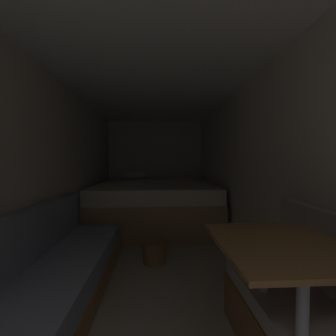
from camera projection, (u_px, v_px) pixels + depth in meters
name	position (u px, v px, depth m)	size (l,w,h in m)	color
ground_plane	(154.00, 265.00, 2.36)	(7.36, 7.36, 0.00)	#B2A893
wall_back	(155.00, 166.00, 5.02)	(2.34, 0.05, 2.15)	beige
wall_left	(50.00, 171.00, 2.26)	(0.05, 5.36, 2.15)	beige
wall_right	(253.00, 171.00, 2.39)	(0.05, 5.36, 2.15)	beige
ceiling_slab	(154.00, 72.00, 2.29)	(2.34, 5.36, 0.05)	white
bed	(155.00, 203.00, 3.96)	(2.12, 2.05, 0.95)	tan
sofa_left	(28.00, 304.00, 1.36)	(0.66, 2.71, 0.78)	#9E7247
dinette_table	(280.00, 265.00, 1.04)	(0.63, 0.65, 0.78)	olive
wicker_basket	(155.00, 251.00, 2.44)	(0.27, 0.27, 0.24)	olive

